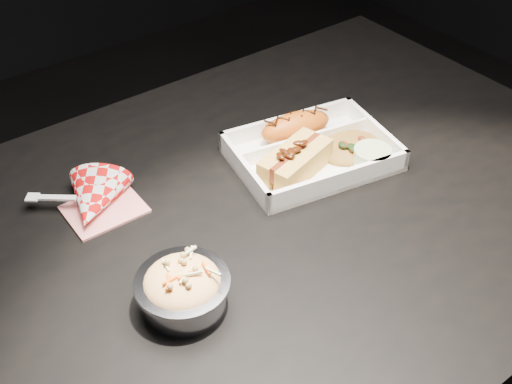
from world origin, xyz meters
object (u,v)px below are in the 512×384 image
hotdog (295,160)px  foil_coleslaw_cup (183,287)px  food_tray (311,155)px  fried_pastry (296,127)px  napkin_fork (94,201)px  dining_table (257,255)px

hotdog → foil_coleslaw_cup: foil_coleslaw_cup is taller
food_tray → hotdog: hotdog is taller
food_tray → fried_pastry: size_ratio=2.24×
napkin_fork → foil_coleslaw_cup: bearing=-49.1°
dining_table → napkin_fork: napkin_fork is taller
dining_table → hotdog: size_ratio=8.82×
food_tray → fried_pastry: 0.06m
hotdog → fried_pastry: bearing=34.8°
hotdog → foil_coleslaw_cup: bearing=-172.3°
dining_table → food_tray: 0.19m
fried_pastry → hotdog: bearing=-130.0°
hotdog → food_tray: bearing=4.4°
foil_coleslaw_cup → hotdog: bearing=22.9°
fried_pastry → hotdog: size_ratio=0.92×
food_tray → foil_coleslaw_cup: size_ratio=2.34×
foil_coleslaw_cup → napkin_fork: foil_coleslaw_cup is taller
food_tray → fried_pastry: bearing=90.0°
fried_pastry → napkin_fork: (-0.35, 0.05, -0.02)m
dining_table → fried_pastry: size_ratio=9.59×
dining_table → foil_coleslaw_cup: foil_coleslaw_cup is taller
food_tray → napkin_fork: napkin_fork is taller
dining_table → fried_pastry: bearing=33.1°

